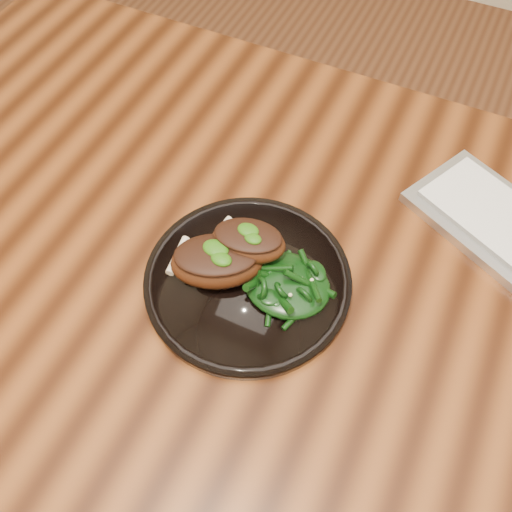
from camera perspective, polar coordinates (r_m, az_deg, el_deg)
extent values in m
plane|color=#542C18|center=(1.42, 5.60, -19.28)|extent=(4.00, 4.00, 0.00)
cube|color=black|center=(0.74, 10.18, -4.51)|extent=(1.60, 0.80, 0.04)
cylinder|color=#34160B|center=(1.46, -15.85, 9.71)|extent=(0.06, 0.06, 0.71)
cylinder|color=black|center=(0.71, -0.83, -2.48)|extent=(0.26, 0.26, 0.01)
torus|color=black|center=(0.71, -0.83, -2.40)|extent=(0.26, 0.26, 0.01)
cylinder|color=black|center=(0.71, -0.84, -2.28)|extent=(0.17, 0.17, 0.00)
ellipsoid|color=#451E0D|center=(0.69, -3.94, -0.69)|extent=(0.13, 0.11, 0.04)
ellipsoid|color=black|center=(0.68, -4.02, 0.12)|extent=(0.12, 0.10, 0.01)
cylinder|color=beige|center=(0.72, -7.80, 0.04)|extent=(0.02, 0.06, 0.01)
ellipsoid|color=#174707|center=(0.68, -4.06, 0.43)|extent=(0.03, 0.02, 0.01)
ellipsoid|color=#451E0D|center=(0.69, -0.77, 1.38)|extent=(0.10, 0.08, 0.04)
ellipsoid|color=black|center=(0.68, -0.79, 2.07)|extent=(0.09, 0.07, 0.01)
cylinder|color=beige|center=(0.71, -3.63, 2.56)|extent=(0.01, 0.05, 0.01)
ellipsoid|color=#174707|center=(0.68, -0.79, 2.34)|extent=(0.03, 0.02, 0.01)
ellipsoid|color=#174707|center=(0.74, -1.23, 2.13)|extent=(0.07, 0.05, 0.00)
ellipsoid|color=black|center=(0.69, 3.13, -2.90)|extent=(0.11, 0.09, 0.02)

